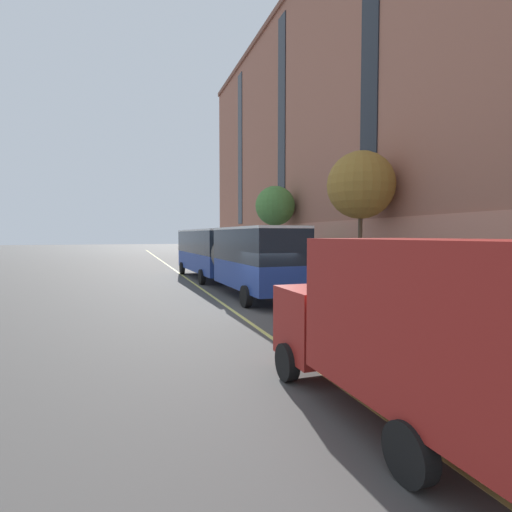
{
  "coord_description": "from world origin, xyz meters",
  "views": [
    {
      "loc": [
        -5.71,
        -16.42,
        3.26
      ],
      "look_at": [
        2.94,
        9.8,
        1.8
      ],
      "focal_mm": 28.0,
      "sensor_mm": 36.0,
      "label": 1
    }
  ],
  "objects": [
    {
      "name": "parked_car_navy_3",
      "position": [
        5.59,
        16.05,
        0.78
      ],
      "size": [
        1.91,
        4.22,
        1.56
      ],
      "color": "navy",
      "rests_on": "ground"
    },
    {
      "name": "ground_plane",
      "position": [
        0.0,
        0.0,
        0.0
      ],
      "size": [
        260.0,
        260.0,
        0.0
      ],
      "primitive_type": "plane",
      "color": "#4C4947"
    },
    {
      "name": "sidewalk",
      "position": [
        8.79,
        3.0,
        0.07
      ],
      "size": [
        4.17,
        160.0,
        0.15
      ],
      "primitive_type": "cube",
      "color": "gray",
      "rests_on": "ground"
    },
    {
      "name": "lane_centerline",
      "position": [
        -1.32,
        3.0,
        0.0
      ],
      "size": [
        0.16,
        140.0,
        0.01
      ],
      "primitive_type": "cube",
      "color": "#E0D66B",
      "rests_on": "ground"
    },
    {
      "name": "parked_car_navy_1",
      "position": [
        5.62,
        23.08,
        0.78
      ],
      "size": [
        2.0,
        4.71,
        1.56
      ],
      "color": "navy",
      "rests_on": "ground"
    },
    {
      "name": "parked_car_champagne_6",
      "position": [
        5.37,
        -2.96,
        0.78
      ],
      "size": [
        2.05,
        4.33,
        1.56
      ],
      "color": "#BCAD89",
      "rests_on": "ground"
    },
    {
      "name": "street_tree_mid_block",
      "position": [
        8.78,
        5.97,
        6.45
      ],
      "size": [
        4.34,
        4.34,
        8.48
      ],
      "color": "brown",
      "rests_on": "sidewalk"
    },
    {
      "name": "parked_car_green_5",
      "position": [
        5.45,
        30.6,
        0.78
      ],
      "size": [
        2.0,
        4.3,
        1.56
      ],
      "color": "#23603D",
      "rests_on": "ground"
    },
    {
      "name": "city_bus",
      "position": [
        0.38,
        8.78,
        2.12
      ],
      "size": [
        3.53,
        19.61,
        3.66
      ],
      "color": "navy",
      "rests_on": "ground"
    },
    {
      "name": "box_truck",
      "position": [
        -1.19,
        -11.02,
        1.79
      ],
      "size": [
        2.45,
        6.7,
        3.2
      ],
      "color": "maroon",
      "rests_on": "ground"
    },
    {
      "name": "street_tree_far_uptown",
      "position": [
        8.78,
        21.33,
        6.16
      ],
      "size": [
        4.0,
        4.0,
        8.04
      ],
      "color": "brown",
      "rests_on": "sidewalk"
    },
    {
      "name": "parked_car_champagne_2",
      "position": [
        5.54,
        3.77,
        0.78
      ],
      "size": [
        2.03,
        4.6,
        1.56
      ],
      "color": "#BCAD89",
      "rests_on": "ground"
    }
  ]
}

